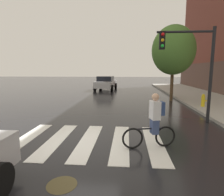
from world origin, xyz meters
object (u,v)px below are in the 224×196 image
(manhole_cover, at_px, (62,185))
(traffic_light_near, at_px, (192,59))
(cyclist, at_px, (154,121))
(sedan_mid, at_px, (106,83))
(street_tree_near, at_px, (173,50))
(fire_hydrant, at_px, (203,100))

(manhole_cover, distance_m, traffic_light_near, 7.11)
(cyclist, bearing_deg, traffic_light_near, 55.58)
(sedan_mid, xyz_separation_m, cyclist, (3.41, -16.78, -0.01))
(sedan_mid, bearing_deg, traffic_light_near, -68.64)
(manhole_cover, height_order, traffic_light_near, traffic_light_near)
(cyclist, xyz_separation_m, street_tree_near, (2.62, 9.06, 3.00))
(manhole_cover, xyz_separation_m, street_tree_near, (4.77, 11.15, 3.84))
(fire_hydrant, xyz_separation_m, street_tree_near, (-1.23, 2.97, 3.32))
(traffic_light_near, xyz_separation_m, fire_hydrant, (1.85, 3.16, -2.33))
(traffic_light_near, distance_m, street_tree_near, 6.24)
(cyclist, distance_m, fire_hydrant, 7.21)
(manhole_cover, height_order, fire_hydrant, fire_hydrant)
(manhole_cover, relative_size, street_tree_near, 0.11)
(street_tree_near, bearing_deg, fire_hydrant, -67.46)
(cyclist, relative_size, fire_hydrant, 2.17)
(street_tree_near, bearing_deg, traffic_light_near, -95.69)
(manhole_cover, height_order, cyclist, cyclist)
(fire_hydrant, bearing_deg, manhole_cover, -126.29)
(manhole_cover, bearing_deg, street_tree_near, 66.84)
(manhole_cover, xyz_separation_m, cyclist, (2.15, 2.09, 0.84))
(sedan_mid, relative_size, street_tree_near, 0.86)
(manhole_cover, xyz_separation_m, fire_hydrant, (6.00, 8.18, 0.53))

